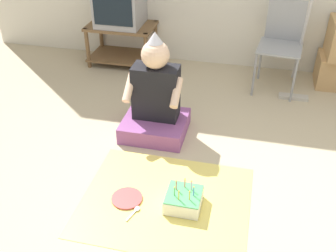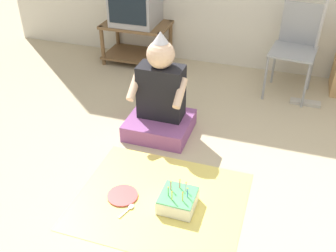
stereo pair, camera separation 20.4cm
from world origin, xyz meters
name	(u,v)px [view 2 (the right image)]	position (x,y,z in m)	size (l,w,h in m)	color
ground_plane	(234,207)	(0.00, 0.00, 0.00)	(16.00, 16.00, 0.00)	tan
tv_stand	(137,39)	(-1.49, 1.99, 0.27)	(0.73, 0.47, 0.45)	brown
tv	(135,4)	(-1.49, 1.99, 0.67)	(0.48, 0.45, 0.43)	#99999E
folding_chair	(296,44)	(0.22, 1.80, 0.50)	(0.45, 0.47, 0.85)	gray
dust_mop	(312,68)	(0.40, 1.69, 0.33)	(0.28, 0.48, 1.14)	#B2ADA3
person_seated	(160,101)	(-0.77, 0.71, 0.29)	(0.52, 0.48, 0.88)	#8C4C8C
party_cloth	(160,200)	(-0.49, -0.09, 0.00)	(1.13, 0.93, 0.01)	#EAD666
birthday_cake	(178,200)	(-0.36, -0.11, 0.06)	(0.23, 0.23, 0.18)	white
paper_plate	(123,195)	(-0.75, -0.14, 0.01)	(0.21, 0.21, 0.01)	#D84C4C
plastic_spoon_near	(130,208)	(-0.66, -0.23, 0.01)	(0.06, 0.14, 0.01)	white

